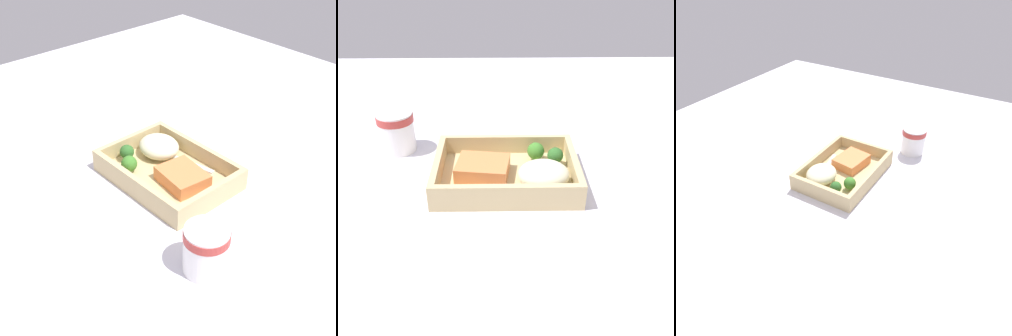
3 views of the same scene
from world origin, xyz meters
The scene contains 10 objects.
ground_plane centered at (0.00, 0.00, -1.00)cm, with size 160.00×160.00×2.00cm, color silver.
takeout_tray centered at (0.00, 0.00, 0.60)cm, with size 26.15×18.91×1.20cm, color tan.
tray_rim centered at (0.00, 0.00, 2.99)cm, with size 26.15×18.91×3.58cm.
salmon_fillet centered at (-4.27, 0.21, 2.66)cm, with size 9.36×7.57×2.91cm, color #E48047.
mashed_potatoes centered at (6.60, -3.35, 3.38)cm, with size 9.16×8.13×4.35cm, color beige.
broccoli_floret_1 centered at (5.90, 5.37, 3.18)cm, with size 3.34×3.34×3.72cm.
broccoli_floret_2 centered at (9.45, 3.19, 3.36)cm, with size 3.07×3.07×3.79cm.
fork centered at (2.35, -5.11, 1.42)cm, with size 15.78×5.05×0.44cm.
paper_cup centered at (-22.53, 12.21, 4.75)cm, with size 7.53×7.53×8.50cm.
receipt_slip centered at (1.56, -20.55, 0.12)cm, with size 7.38×14.28×0.24cm, color white.
Camera 1 is at (-58.05, 52.22, 57.05)cm, focal length 50.00 mm.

